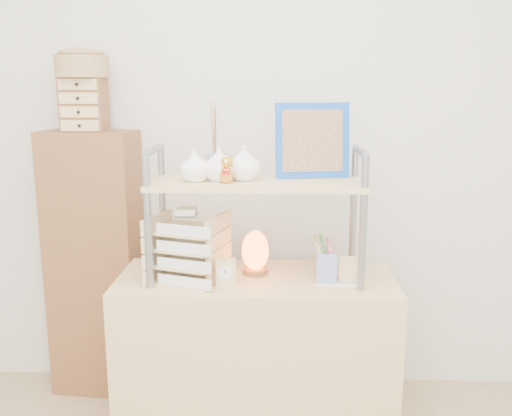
% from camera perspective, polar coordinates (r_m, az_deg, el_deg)
% --- Properties ---
extents(room_shell, '(3.42, 3.41, 2.61)m').
position_cam_1_polar(room_shell, '(1.56, -1.14, 16.93)').
color(room_shell, silver).
rests_on(room_shell, ground).
extents(desk, '(1.20, 0.50, 0.75)m').
position_cam_1_polar(desk, '(2.64, 0.02, -14.60)').
color(desk, tan).
rests_on(desk, ground).
extents(cabinet, '(0.47, 0.29, 1.35)m').
position_cam_1_polar(cabinet, '(3.01, -15.75, -5.48)').
color(cabinet, brown).
rests_on(cabinet, ground).
extents(hutch, '(0.90, 0.34, 0.74)m').
position_cam_1_polar(hutch, '(2.40, -0.46, 3.11)').
color(hutch, gray).
rests_on(hutch, desk).
extents(letter_tray, '(0.32, 0.32, 0.32)m').
position_cam_1_polar(letter_tray, '(2.42, -6.84, -4.41)').
color(letter_tray, '#D2B67E').
rests_on(letter_tray, desk).
extents(salt_lamp, '(0.13, 0.12, 0.20)m').
position_cam_1_polar(salt_lamp, '(2.50, -0.09, -4.41)').
color(salt_lamp, brown).
rests_on(salt_lamp, desk).
extents(desk_clock, '(0.09, 0.05, 0.12)m').
position_cam_1_polar(desk_clock, '(2.37, -3.06, -6.45)').
color(desk_clock, tan).
rests_on(desk_clock, desk).
extents(postcard_stand, '(0.18, 0.07, 0.13)m').
position_cam_1_polar(postcard_stand, '(2.41, 8.15, -6.75)').
color(postcard_stand, white).
rests_on(postcard_stand, desk).
extents(drawer_chest, '(0.20, 0.16, 0.25)m').
position_cam_1_polar(drawer_chest, '(2.86, -16.82, 9.87)').
color(drawer_chest, brown).
rests_on(drawer_chest, cabinet).
extents(woven_basket, '(0.25, 0.25, 0.10)m').
position_cam_1_polar(woven_basket, '(2.86, -17.03, 13.38)').
color(woven_basket, olive).
rests_on(woven_basket, drawer_chest).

